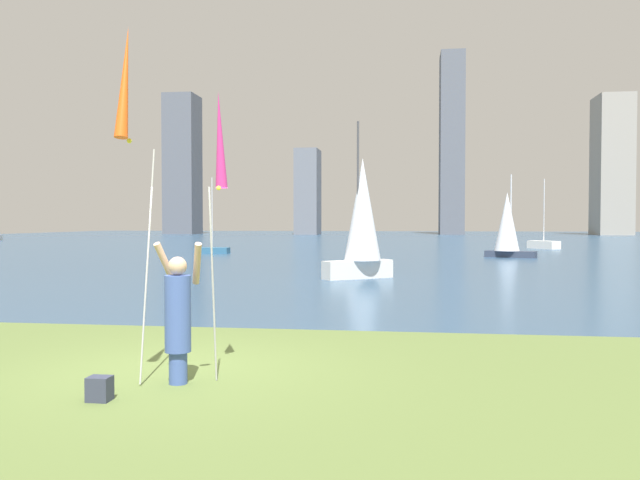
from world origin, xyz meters
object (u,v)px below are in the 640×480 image
at_px(kite_flag_right, 220,147).
at_px(sailboat_2, 362,218).
at_px(sailboat_4, 507,225).
at_px(person, 178,314).
at_px(bag, 100,389).
at_px(sailboat_1, 212,249).
at_px(sailboat_5, 544,244).
at_px(kite_flag_left, 126,91).

bearing_deg(kite_flag_right, sailboat_2, 87.06).
bearing_deg(sailboat_4, kite_flag_right, -105.13).
height_order(person, bag, person).
relative_size(sailboat_1, sailboat_4, 1.03).
bearing_deg(person, bag, -124.99).
bearing_deg(kite_flag_right, sailboat_5, 73.41).
bearing_deg(sailboat_4, bag, -106.35).
relative_size(kite_flag_right, sailboat_4, 0.80).
bearing_deg(sailboat_5, kite_flag_left, -107.33).
distance_m(person, sailboat_4, 30.83).
xyz_separation_m(kite_flag_right, bag, (-1.05, -1.27, -2.88)).
bearing_deg(kite_flag_left, sailboat_1, 105.70).
bearing_deg(sailboat_5, person, -106.99).
height_order(kite_flag_left, sailboat_1, sailboat_1).
relative_size(kite_flag_right, sailboat_1, 0.78).
distance_m(kite_flag_left, sailboat_1, 33.52).
bearing_deg(person, kite_flag_right, 42.05).
xyz_separation_m(kite_flag_left, bag, (-0.18, -0.37, -3.44)).
bearing_deg(sailboat_2, sailboat_5, 66.36).
bearing_deg(bag, kite_flag_right, 50.64).
height_order(kite_flag_left, bag, kite_flag_left).
relative_size(person, kite_flag_right, 0.48).
bearing_deg(bag, sailboat_4, 73.65).
xyz_separation_m(kite_flag_left, sailboat_5, (13.09, 41.96, -3.24)).
bearing_deg(kite_flag_right, sailboat_1, 107.59).
height_order(sailboat_4, sailboat_5, sailboat_5).
xyz_separation_m(bag, sailboat_1, (-8.85, 32.48, 0.10)).
relative_size(person, sailboat_1, 0.37).
relative_size(person, sailboat_2, 0.32).
relative_size(person, sailboat_4, 0.38).
bearing_deg(sailboat_2, sailboat_4, 63.60).
xyz_separation_m(person, bag, (-0.61, -0.88, -0.74)).
height_order(sailboat_2, sailboat_4, sailboat_2).
relative_size(sailboat_2, sailboat_4, 1.20).
xyz_separation_m(kite_flag_left, kite_flag_right, (0.87, 0.91, -0.56)).
distance_m(sailboat_4, sailboat_5, 12.64).
xyz_separation_m(kite_flag_left, sailboat_4, (8.78, 30.17, -1.77)).
xyz_separation_m(bag, sailboat_5, (13.27, 42.33, 0.20)).
xyz_separation_m(kite_flag_right, sailboat_1, (-9.89, 31.21, -2.78)).
distance_m(kite_flag_right, sailboat_4, 30.34).
relative_size(person, bag, 6.41).
bearing_deg(sailboat_5, bag, -107.41).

